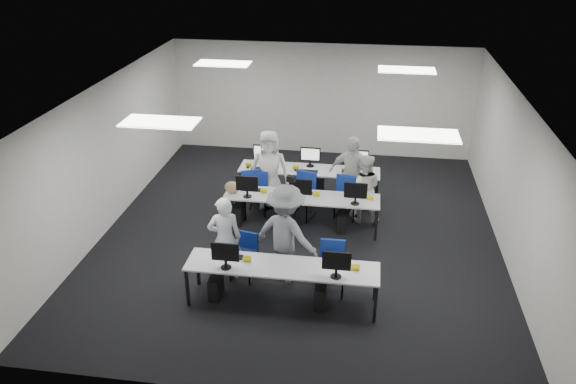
# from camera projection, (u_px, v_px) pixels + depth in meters

# --- Properties ---
(room) EXTENTS (9.00, 9.02, 3.00)m
(room) POSITION_uv_depth(u_px,v_px,m) (301.00, 166.00, 11.02)
(room) COLOR black
(room) RESTS_ON ground
(ceiling_panels) EXTENTS (5.20, 4.60, 0.02)m
(ceiling_panels) POSITION_uv_depth(u_px,v_px,m) (302.00, 92.00, 10.37)
(ceiling_panels) COLOR white
(ceiling_panels) RESTS_ON room
(desk_front) EXTENTS (3.20, 0.70, 0.73)m
(desk_front) POSITION_uv_depth(u_px,v_px,m) (282.00, 268.00, 9.25)
(desk_front) COLOR #AFB1B3
(desk_front) RESTS_ON ground
(desk_mid) EXTENTS (3.20, 0.70, 0.73)m
(desk_mid) POSITION_uv_depth(u_px,v_px,m) (302.00, 198.00, 11.56)
(desk_mid) COLOR #AFB1B3
(desk_mid) RESTS_ON ground
(desk_back) EXTENTS (3.20, 0.70, 0.73)m
(desk_back) POSITION_uv_depth(u_px,v_px,m) (309.00, 171.00, 12.81)
(desk_back) COLOR #AFB1B3
(desk_back) RESTS_ON ground
(equipment_front) EXTENTS (2.51, 0.41, 1.19)m
(equipment_front) POSITION_uv_depth(u_px,v_px,m) (271.00, 284.00, 9.40)
(equipment_front) COLOR #0E40B6
(equipment_front) RESTS_ON desk_front
(equipment_mid) EXTENTS (2.91, 0.41, 1.19)m
(equipment_mid) POSITION_uv_depth(u_px,v_px,m) (292.00, 212.00, 11.71)
(equipment_mid) COLOR white
(equipment_mid) RESTS_ON desk_mid
(equipment_back) EXTENTS (2.91, 0.41, 1.19)m
(equipment_back) POSITION_uv_depth(u_px,v_px,m) (317.00, 184.00, 12.94)
(equipment_back) COLOR white
(equipment_back) RESTS_ON desk_back
(chair_0) EXTENTS (0.49, 0.52, 0.84)m
(chair_0) POSITION_uv_depth(u_px,v_px,m) (244.00, 264.00, 10.12)
(chair_0) COLOR navy
(chair_0) RESTS_ON ground
(chair_1) EXTENTS (0.46, 0.50, 0.92)m
(chair_1) POSITION_uv_depth(u_px,v_px,m) (331.00, 276.00, 9.72)
(chair_1) COLOR navy
(chair_1) RESTS_ON ground
(chair_2) EXTENTS (0.62, 0.65, 0.96)m
(chair_2) POSITION_uv_depth(u_px,v_px,m) (253.00, 201.00, 12.27)
(chair_2) COLOR navy
(chair_2) RESTS_ON ground
(chair_3) EXTENTS (0.62, 0.65, 0.99)m
(chair_3) POSITION_uv_depth(u_px,v_px,m) (302.00, 203.00, 12.17)
(chair_3) COLOR navy
(chair_3) RESTS_ON ground
(chair_4) EXTENTS (0.60, 0.63, 0.97)m
(chair_4) POSITION_uv_depth(u_px,v_px,m) (348.00, 203.00, 12.20)
(chair_4) COLOR navy
(chair_4) RESTS_ON ground
(chair_5) EXTENTS (0.49, 0.53, 0.92)m
(chair_5) POSITION_uv_depth(u_px,v_px,m) (259.00, 194.00, 12.63)
(chair_5) COLOR navy
(chair_5) RESTS_ON ground
(chair_6) EXTENTS (0.45, 0.48, 0.84)m
(chair_6) POSITION_uv_depth(u_px,v_px,m) (305.00, 197.00, 12.56)
(chair_6) COLOR navy
(chair_6) RESTS_ON ground
(chair_7) EXTENTS (0.59, 0.62, 0.97)m
(chair_7) POSITION_uv_depth(u_px,v_px,m) (348.00, 200.00, 12.34)
(chair_7) COLOR navy
(chair_7) RESTS_ON ground
(handbag) EXTENTS (0.33, 0.22, 0.26)m
(handbag) POSITION_uv_depth(u_px,v_px,m) (232.00, 187.00, 11.63)
(handbag) COLOR tan
(handbag) RESTS_ON desk_mid
(student_0) EXTENTS (0.68, 0.54, 1.62)m
(student_0) POSITION_uv_depth(u_px,v_px,m) (225.00, 239.00, 9.86)
(student_0) COLOR white
(student_0) RESTS_ON ground
(student_1) EXTENTS (0.74, 0.58, 1.52)m
(student_1) POSITION_uv_depth(u_px,v_px,m) (364.00, 188.00, 11.81)
(student_1) COLOR white
(student_1) RESTS_ON ground
(student_2) EXTENTS (0.92, 0.65, 1.78)m
(student_2) POSITION_uv_depth(u_px,v_px,m) (269.00, 169.00, 12.39)
(student_2) COLOR white
(student_2) RESTS_ON ground
(student_3) EXTENTS (1.13, 0.80, 1.77)m
(student_3) POSITION_uv_depth(u_px,v_px,m) (351.00, 175.00, 12.11)
(student_3) COLOR white
(student_3) RESTS_ON ground
(photographer) EXTENTS (1.37, 1.09, 1.85)m
(photographer) POSITION_uv_depth(u_px,v_px,m) (286.00, 234.00, 9.77)
(photographer) COLOR slate
(photographer) RESTS_ON ground
(dslr_camera) EXTENTS (0.20, 0.22, 0.10)m
(dslr_camera) POSITION_uv_depth(u_px,v_px,m) (291.00, 179.00, 9.48)
(dslr_camera) COLOR black
(dslr_camera) RESTS_ON photographer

